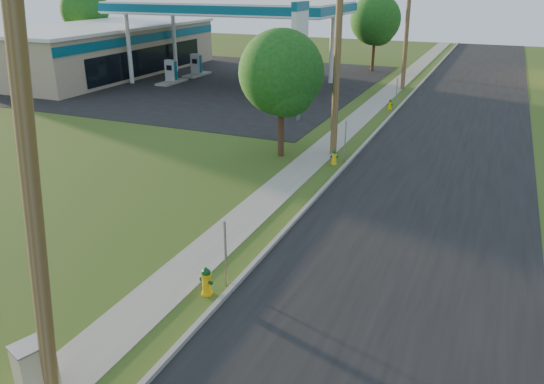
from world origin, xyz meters
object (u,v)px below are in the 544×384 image
object	(u,v)px
fuel_pump_ne	(272,82)
hydrant_far	(390,105)
utility_pole_far	(407,25)
fuel_pump_sw	(196,68)
fuel_pump_nw	(171,74)
car_silver	(276,79)
hydrant_mid	(334,157)
tree_verge	(283,76)
utility_pole_near	(30,183)
hydrant_near	(206,281)
utility_cabinet	(36,370)
utility_pole_mid	(338,51)
tree_lot	(376,22)
fuel_pump_se	(291,74)
tree_back	(85,12)
price_pylon	(300,28)

from	to	relation	value
fuel_pump_ne	hydrant_far	xyz separation A→B (m)	(9.50, -2.33, -0.39)
utility_pole_far	fuel_pump_sw	size ratio (longest dim) A/B	2.97
utility_pole_far	fuel_pump_nw	bearing A→B (deg)	-164.39
hydrant_far	car_silver	bearing A→B (deg)	157.92
fuel_pump_sw	hydrant_mid	world-z (taller)	fuel_pump_sw
utility_pole_far	car_silver	distance (m)	10.69
fuel_pump_sw	hydrant_mid	distance (m)	26.09
tree_verge	utility_pole_near	bearing A→B (deg)	-82.56
hydrant_near	utility_cabinet	distance (m)	4.86
utility_pole_mid	utility_pole_far	size ratio (longest dim) A/B	1.03
tree_lot	utility_pole_mid	bearing A→B (deg)	-80.98
fuel_pump_sw	fuel_pump_se	bearing A→B (deg)	0.00
tree_lot	car_silver	distance (m)	12.72
utility_pole_mid	hydrant_mid	distance (m)	4.87
tree_verge	tree_lot	distance (m)	27.07
utility_pole_mid	tree_back	world-z (taller)	utility_pole_mid
utility_pole_near	fuel_pump_se	size ratio (longest dim) A/B	2.96
utility_pole_mid	utility_pole_far	bearing A→B (deg)	90.00
fuel_pump_ne	tree_back	distance (m)	26.85
tree_lot	fuel_pump_sw	bearing A→B (deg)	-147.91
price_pylon	car_silver	size ratio (longest dim) A/B	1.65
utility_pole_mid	hydrant_near	bearing A→B (deg)	-87.63
tree_lot	tree_back	xyz separation A→B (m)	(-29.87, -3.91, 0.38)
tree_back	hydrant_near	xyz separation A→B (m)	(34.50, -35.15, -4.39)
utility_cabinet	car_silver	bearing A→B (deg)	104.70
utility_pole_far	tree_verge	world-z (taller)	utility_pole_far
fuel_pump_nw	fuel_pump_sw	distance (m)	4.00
fuel_pump_ne	utility_cabinet	size ratio (longest dim) A/B	2.47
price_pylon	tree_back	xyz separation A→B (m)	(-30.05, 16.26, -0.63)
utility_pole_mid	tree_verge	size ratio (longest dim) A/B	1.63
utility_pole_far	tree_verge	xyz separation A→B (m)	(-2.18, -19.33, -0.94)
utility_cabinet	car_silver	xyz separation A→B (m)	(-8.60, 32.77, 0.06)
utility_pole_mid	car_silver	world-z (taller)	utility_pole_mid
fuel_pump_se	hydrant_near	distance (m)	31.83
utility_pole_far	fuel_pump_nw	xyz separation A→B (m)	(-17.90, -5.00, -4.08)
price_pylon	hydrant_mid	distance (m)	9.70
fuel_pump_sw	hydrant_near	world-z (taller)	fuel_pump_sw
utility_pole_near	fuel_pump_sw	size ratio (longest dim) A/B	2.96
utility_pole_far	hydrant_near	xyz separation A→B (m)	(0.55, -31.40, -4.40)
utility_pole_far	price_pylon	distance (m)	13.11
fuel_pump_sw	hydrant_mid	xyz separation A→B (m)	(18.40, -18.49, -0.38)
fuel_pump_ne	car_silver	world-z (taller)	fuel_pump_ne
hydrant_far	tree_back	bearing A→B (deg)	162.21
tree_verge	utility_cabinet	distance (m)	17.12
tree_back	fuel_pump_ne	bearing A→B (deg)	-19.27
tree_lot	car_silver	bearing A→B (deg)	-115.48
utility_pole_mid	hydrant_far	distance (m)	11.65
utility_pole_mid	car_silver	xyz separation A→B (m)	(-9.31, 14.69, -4.25)
fuel_pump_ne	hydrant_near	world-z (taller)	fuel_pump_ne
fuel_pump_sw	hydrant_mid	size ratio (longest dim) A/B	4.54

